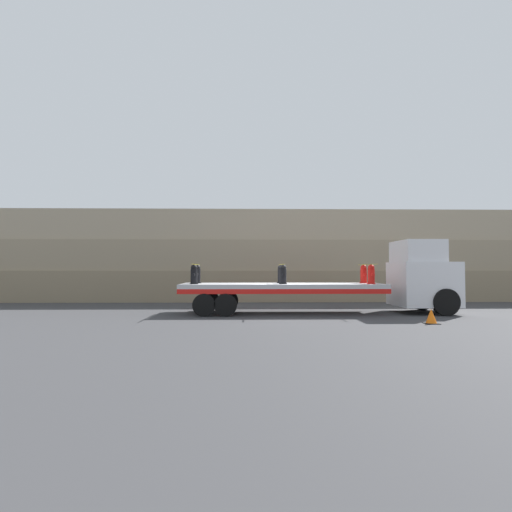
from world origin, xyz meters
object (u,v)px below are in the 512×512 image
(flatbed_trailer, at_px, (269,289))
(fire_hydrant_red_near_2, at_px, (371,275))
(truck_cab, at_px, (424,277))
(traffic_cone, at_px, (431,316))
(fire_hydrant_black_far_1, at_px, (281,274))
(fire_hydrant_red_far_2, at_px, (364,274))
(fire_hydrant_black_far_0, at_px, (197,274))
(fire_hydrant_black_near_1, at_px, (283,275))
(fire_hydrant_black_near_0, at_px, (194,275))

(flatbed_trailer, relative_size, fire_hydrant_red_near_2, 10.51)
(truck_cab, relative_size, traffic_cone, 6.02)
(fire_hydrant_red_near_2, bearing_deg, traffic_cone, -68.05)
(truck_cab, xyz_separation_m, fire_hydrant_black_far_1, (-6.34, 0.57, 0.11))
(flatbed_trailer, bearing_deg, fire_hydrant_red_far_2, 7.40)
(fire_hydrant_black_far_0, height_order, fire_hydrant_black_near_1, same)
(fire_hydrant_black_near_1, relative_size, fire_hydrant_red_near_2, 1.00)
(flatbed_trailer, relative_size, fire_hydrant_red_far_2, 10.51)
(fire_hydrant_red_near_2, xyz_separation_m, traffic_cone, (1.20, -2.97, -1.45))
(fire_hydrant_black_near_1, xyz_separation_m, fire_hydrant_red_far_2, (3.80, 1.13, 0.00))
(flatbed_trailer, distance_m, fire_hydrant_black_far_1, 1.02)
(fire_hydrant_black_near_0, xyz_separation_m, fire_hydrant_black_far_1, (3.80, 1.13, 0.00))
(fire_hydrant_black_near_1, bearing_deg, fire_hydrant_black_far_0, 163.42)
(fire_hydrant_black_far_0, height_order, fire_hydrant_red_near_2, same)
(truck_cab, bearing_deg, fire_hydrant_black_near_0, -176.81)
(fire_hydrant_black_far_1, xyz_separation_m, fire_hydrant_red_far_2, (3.80, 0.00, 0.00))
(flatbed_trailer, xyz_separation_m, traffic_cone, (5.55, -3.53, -0.80))
(fire_hydrant_black_near_1, relative_size, fire_hydrant_red_far_2, 1.00)
(fire_hydrant_black_near_0, height_order, fire_hydrant_black_near_1, same)
(fire_hydrant_black_near_1, height_order, fire_hydrant_black_far_1, same)
(flatbed_trailer, xyz_separation_m, fire_hydrant_black_far_0, (-3.24, 0.57, 0.65))
(truck_cab, distance_m, fire_hydrant_black_near_1, 6.36)
(fire_hydrant_red_near_2, bearing_deg, fire_hydrant_black_near_0, 180.00)
(fire_hydrant_black_near_1, height_order, fire_hydrant_red_near_2, same)
(fire_hydrant_black_near_0, xyz_separation_m, fire_hydrant_black_near_1, (3.80, 0.00, 0.00))
(fire_hydrant_black_near_0, height_order, fire_hydrant_black_far_1, same)
(truck_cab, relative_size, fire_hydrant_black_far_1, 3.83)
(traffic_cone, bearing_deg, fire_hydrant_black_near_1, 149.26)
(fire_hydrant_black_near_0, bearing_deg, truck_cab, 3.19)
(truck_cab, xyz_separation_m, fire_hydrant_black_near_1, (-6.34, -0.57, 0.11))
(truck_cab, relative_size, fire_hydrant_red_far_2, 3.83)
(fire_hydrant_black_far_1, height_order, fire_hydrant_red_near_2, same)
(flatbed_trailer, relative_size, fire_hydrant_black_far_1, 10.51)
(fire_hydrant_black_near_1, bearing_deg, truck_cab, 5.10)
(truck_cab, height_order, flatbed_trailer, truck_cab)
(fire_hydrant_black_far_0, relative_size, fire_hydrant_black_near_1, 1.00)
(fire_hydrant_red_far_2, bearing_deg, fire_hydrant_black_far_0, 180.00)
(fire_hydrant_black_near_0, height_order, fire_hydrant_red_far_2, same)
(fire_hydrant_black_far_0, relative_size, fire_hydrant_red_far_2, 1.00)
(fire_hydrant_black_near_0, height_order, fire_hydrant_black_far_0, same)
(fire_hydrant_red_near_2, bearing_deg, flatbed_trailer, 172.60)
(fire_hydrant_black_far_1, height_order, fire_hydrant_red_far_2, same)
(flatbed_trailer, xyz_separation_m, fire_hydrant_black_near_0, (-3.24, -0.57, 0.65))
(fire_hydrant_black_near_1, bearing_deg, fire_hydrant_black_far_1, 90.00)
(flatbed_trailer, relative_size, fire_hydrant_black_near_1, 10.51)
(fire_hydrant_red_near_2, distance_m, traffic_cone, 3.51)
(fire_hydrant_black_far_0, bearing_deg, fire_hydrant_red_near_2, -8.47)
(fire_hydrant_black_near_0, distance_m, traffic_cone, 9.39)
(fire_hydrant_black_far_1, distance_m, traffic_cone, 6.62)
(fire_hydrant_black_near_0, bearing_deg, flatbed_trailer, 9.89)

